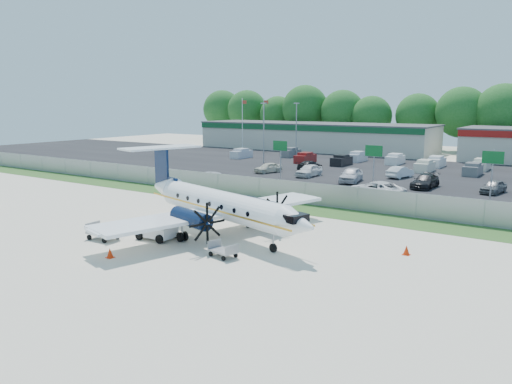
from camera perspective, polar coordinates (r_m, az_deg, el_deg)
The scene contains 31 objects.
ground at distance 34.16m, azimuth -5.63°, elevation -5.28°, with size 170.00×170.00×0.00m, color beige.
grass_verge at distance 43.81m, azimuth 4.37°, elevation -1.80°, with size 170.00×4.00×0.02m, color #2D561E.
access_road at distance 49.92m, azimuth 8.33°, elevation -0.40°, with size 170.00×8.00×0.02m, color black.
parking_lot at distance 69.26m, azimuth 15.85°, elevation 2.26°, with size 170.00×32.00×0.02m, color black.
perimeter_fence at distance 45.34m, azimuth 5.63°, elevation -0.13°, with size 120.00×0.06×1.99m.
building_west at distance 98.47m, azimuth 6.56°, elevation 6.35°, with size 46.40×12.40×5.24m.
sign_left at distance 56.58m, azimuth 2.80°, elevation 4.62°, with size 1.80×0.26×5.00m.
sign_mid at distance 51.81m, azimuth 13.30°, elevation 3.85°, with size 1.80×0.26×5.00m.
sign_right at distance 49.09m, azimuth 25.41°, elevation 2.80°, with size 1.80×0.26×5.00m.
flagpole_west at distance 98.54m, azimuth -1.54°, elevation 8.16°, with size 1.06×0.12×10.00m.
flagpole_east at distance 95.74m, azimuth 0.93°, elevation 8.11°, with size 1.06×0.12×10.00m.
light_pole_nw at distance 75.57m, azimuth 0.89°, elevation 7.25°, with size 0.90×0.35×9.09m.
light_pole_sw at distance 84.14m, azimuth 4.63°, elevation 7.51°, with size 0.90×0.35×9.09m.
tree_line at distance 101.97m, azimuth 21.83°, elevation 4.33°, with size 112.00×6.00×14.00m, color #185419, non-canonical shape.
aircraft at distance 34.62m, azimuth -4.29°, elevation -1.36°, with size 18.35×17.93×5.61m.
pushback_tug at distance 34.24m, azimuth -11.09°, elevation -4.27°, with size 2.57×1.90×1.34m.
baggage_cart_near at distance 35.05m, azimuth -17.08°, elevation -4.43°, with size 2.11×1.33×1.08m.
baggage_cart_far at distance 29.92m, azimuth -3.79°, elevation -6.66°, with size 1.90×1.38×0.90m.
cone_nose at distance 31.65m, azimuth 16.82°, elevation -6.39°, with size 0.43×0.43×0.60m.
cone_port_wing at distance 30.99m, azimuth -16.35°, elevation -6.71°, with size 0.43×0.43×0.61m.
cone_starboard_wing at distance 46.21m, azimuth 3.89°, elevation -0.84°, with size 0.39×0.39×0.56m.
road_car_west at distance 55.22m, azimuth -4.77°, elevation 0.67°, with size 1.98×4.91×1.67m, color silver.
road_car_mid at distance 49.80m, azimuth 13.55°, elevation -0.61°, with size 2.69×5.84×1.62m, color silver.
parked_car_a at distance 65.59m, azimuth 1.40°, elevation 2.21°, with size 1.61×4.00×1.36m, color beige.
parked_car_b at distance 62.53m, azimuth 6.06°, elevation 1.77°, with size 1.83×4.55×1.55m, color silver.
parked_car_c at distance 58.77m, azimuth 10.78°, elevation 1.11°, with size 2.02×5.02×1.71m, color silver.
parked_car_d at distance 56.77m, azimuth 18.72°, elevation 0.43°, with size 2.06×5.06×1.47m, color black.
parked_car_e at distance 56.05m, azimuth 25.46°, elevation -0.14°, with size 1.62×4.02×1.37m, color #595B5E.
parked_car_f at distance 68.39m, azimuth 6.16°, elevation 2.48°, with size 1.83×4.51×1.31m, color black.
parked_car_g at distance 63.70m, azimuth 16.12°, elevation 1.58°, with size 1.50×4.30×1.42m, color silver.
far_parking_rows at distance 74.00m, azimuth 17.06°, elevation 2.67°, with size 56.00×10.00×1.60m, color gray, non-canonical shape.
Camera 1 is at (20.99, -25.38, 9.06)m, focal length 35.00 mm.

